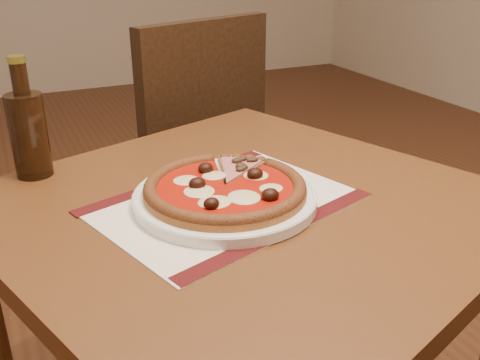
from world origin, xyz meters
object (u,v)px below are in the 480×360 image
plate (225,198)px  pizza (225,187)px  bottle (28,131)px  chair_far (183,152)px  table (245,250)px

plate → pizza: bearing=-127.9°
pizza → bottle: bottle is taller
chair_far → pizza: chair_far is taller
chair_far → pizza: bearing=56.0°
plate → bottle: bearing=136.2°
bottle → table: bearing=-40.6°
table → plate: plate is taller
table → plate: bearing=177.0°
table → pizza: pizza is taller
chair_far → plate: 0.81m
chair_far → plate: size_ratio=3.10×
pizza → plate: bearing=52.1°
table → bottle: 0.46m
table → chair_far: chair_far is taller
table → bottle: (-0.32, 0.27, 0.19)m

